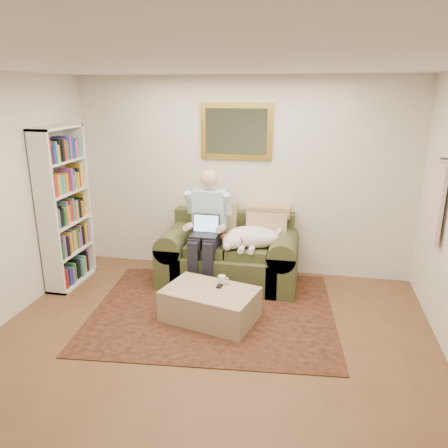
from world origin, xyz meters
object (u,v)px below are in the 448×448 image
(ottoman, at_px, (210,304))
(bookshelf, at_px, (64,208))
(coffee_mug, at_px, (222,280))
(seated_man, at_px, (206,231))
(sofa, at_px, (229,260))
(sleeping_dog, at_px, (253,237))
(laptop, at_px, (205,230))

(ottoman, bearing_deg, bookshelf, 163.61)
(coffee_mug, height_order, bookshelf, bookshelf)
(seated_man, relative_size, coffee_mug, 14.65)
(sofa, height_order, ottoman, sofa)
(sofa, bearing_deg, ottoman, -90.75)
(seated_man, bearing_deg, sofa, 31.45)
(sleeping_dog, bearing_deg, bookshelf, -171.76)
(sofa, relative_size, coffee_mug, 17.42)
(sofa, relative_size, bookshelf, 0.87)
(sofa, xyz_separation_m, sleeping_dog, (0.31, -0.09, 0.37))
(sofa, distance_m, seated_man, 0.53)
(laptop, height_order, sleeping_dog, laptop)
(sofa, bearing_deg, bookshelf, -168.10)
(seated_man, xyz_separation_m, ottoman, (0.25, -0.86, -0.56))
(ottoman, bearing_deg, seated_man, 106.15)
(coffee_mug, bearing_deg, laptop, 118.74)
(seated_man, xyz_separation_m, sleeping_dog, (0.57, 0.07, -0.07))
(ottoman, xyz_separation_m, bookshelf, (-2.01, 0.59, 0.82))
(seated_man, xyz_separation_m, coffee_mug, (0.34, -0.69, -0.33))
(bookshelf, bearing_deg, sleeping_dog, 8.24)
(laptop, xyz_separation_m, sleeping_dog, (0.57, 0.14, -0.10))
(sofa, distance_m, sleeping_dog, 0.49)
(sofa, relative_size, seated_man, 1.19)
(seated_man, bearing_deg, bookshelf, -171.40)
(sleeping_dog, bearing_deg, sofa, 164.26)
(laptop, height_order, coffee_mug, laptop)
(ottoman, distance_m, bookshelf, 2.25)
(bookshelf, bearing_deg, seated_man, 8.60)
(sleeping_dog, height_order, bookshelf, bookshelf)
(seated_man, distance_m, laptop, 0.08)
(sleeping_dog, height_order, coffee_mug, sleeping_dog)
(sleeping_dog, relative_size, ottoman, 0.74)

